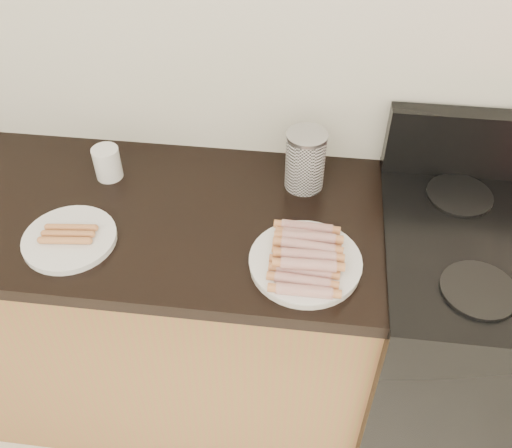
# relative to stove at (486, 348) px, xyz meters

# --- Properties ---
(wall_back) EXTENTS (4.00, 0.04, 2.60)m
(wall_back) POSITION_rel_stove_xyz_m (-0.78, 0.32, 0.84)
(wall_back) COLOR silver
(wall_back) RESTS_ON ground
(cabinet_base) EXTENTS (2.20, 0.59, 0.86)m
(cabinet_base) POSITION_rel_stove_xyz_m (-1.48, 0.01, -0.03)
(cabinet_base) COLOR brown
(cabinet_base) RESTS_ON floor
(stove) EXTENTS (0.76, 0.65, 0.91)m
(stove) POSITION_rel_stove_xyz_m (0.00, 0.00, 0.00)
(stove) COLOR black
(stove) RESTS_ON floor
(burner_near_left) EXTENTS (0.18, 0.18, 0.01)m
(burner_near_left) POSITION_rel_stove_xyz_m (-0.17, -0.17, 0.46)
(burner_near_left) COLOR black
(burner_near_left) RESTS_ON stove
(burner_far_left) EXTENTS (0.18, 0.18, 0.01)m
(burner_far_left) POSITION_rel_stove_xyz_m (-0.17, 0.17, 0.46)
(burner_far_left) COLOR black
(burner_far_left) RESTS_ON stove
(main_plate) EXTENTS (0.35, 0.35, 0.02)m
(main_plate) POSITION_rel_stove_xyz_m (-0.58, -0.13, 0.45)
(main_plate) COLOR white
(main_plate) RESTS_ON counter_slab
(side_plate) EXTENTS (0.25, 0.25, 0.02)m
(side_plate) POSITION_rel_stove_xyz_m (-1.18, -0.12, 0.45)
(side_plate) COLOR white
(side_plate) RESTS_ON counter_slab
(hotdog_pile) EXTENTS (0.13, 0.25, 0.05)m
(hotdog_pile) POSITION_rel_stove_xyz_m (-0.58, -0.13, 0.48)
(hotdog_pile) COLOR maroon
(hotdog_pile) RESTS_ON main_plate
(plain_sausages) EXTENTS (0.12, 0.08, 0.02)m
(plain_sausages) POSITION_rel_stove_xyz_m (-1.18, -0.12, 0.47)
(plain_sausages) COLOR #D36C3C
(plain_sausages) RESTS_ON side_plate
(canister) EXTENTS (0.11, 0.11, 0.17)m
(canister) POSITION_rel_stove_xyz_m (-0.60, 0.18, 0.53)
(canister) COLOR white
(canister) RESTS_ON counter_slab
(mug) EXTENTS (0.10, 0.10, 0.10)m
(mug) POSITION_rel_stove_xyz_m (-1.16, 0.15, 0.49)
(mug) COLOR silver
(mug) RESTS_ON counter_slab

